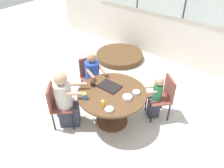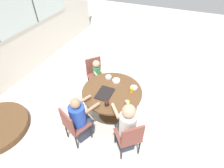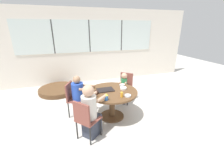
{
  "view_description": "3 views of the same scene",
  "coord_description": "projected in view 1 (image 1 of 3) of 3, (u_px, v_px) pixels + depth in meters",
  "views": [
    {
      "loc": [
        1.81,
        -2.35,
        3.08
      ],
      "look_at": [
        0.0,
        0.0,
        0.89
      ],
      "focal_mm": 35.0,
      "sensor_mm": 36.0,
      "label": 1
    },
    {
      "loc": [
        -2.38,
        -0.99,
        3.12
      ],
      "look_at": [
        0.0,
        0.0,
        0.89
      ],
      "focal_mm": 28.0,
      "sensor_mm": 36.0,
      "label": 2
    },
    {
      "loc": [
        -1.0,
        -3.12,
        2.14
      ],
      "look_at": [
        0.0,
        0.0,
        0.89
      ],
      "focal_mm": 24.0,
      "sensor_mm": 36.0,
      "label": 3
    }
  ],
  "objects": [
    {
      "name": "person_toddler",
      "position": [
        156.0,
        98.0,
        4.07
      ],
      "size": [
        0.34,
        0.35,
        0.92
      ],
      "rotation": [
        0.0,
        0.0,
        -3.87
      ],
      "color": "#333847",
      "rests_on": "ground_plane"
    },
    {
      "name": "chair_for_toddler",
      "position": [
        164.0,
        94.0,
        4.05
      ],
      "size": [
        0.56,
        0.56,
        0.86
      ],
      "rotation": [
        0.0,
        0.0,
        -3.87
      ],
      "color": "brown",
      "rests_on": "ground_plane"
    },
    {
      "name": "bowl_cereal",
      "position": [
        127.0,
        97.0,
        3.65
      ],
      "size": [
        0.16,
        0.16,
        0.05
      ],
      "color": "white",
      "rests_on": "dining_table"
    },
    {
      "name": "person_man_blue_shirt",
      "position": [
        66.0,
        102.0,
        3.87
      ],
      "size": [
        0.59,
        0.57,
        1.14
      ],
      "rotation": [
        0.0,
        0.0,
        -0.86
      ],
      "color": "#333847",
      "rests_on": "ground_plane"
    },
    {
      "name": "wall_back_with_windows",
      "position": [
        185.0,
        9.0,
        5.17
      ],
      "size": [
        8.4,
        0.08,
        2.8
      ],
      "color": "silver",
      "rests_on": "ground_plane"
    },
    {
      "name": "dining_table",
      "position": [
        112.0,
        99.0,
        3.89
      ],
      "size": [
        1.22,
        1.22,
        0.71
      ],
      "color": "brown",
      "rests_on": "ground_plane"
    },
    {
      "name": "juice_glass",
      "position": [
        103.0,
        104.0,
        3.47
      ],
      "size": [
        0.06,
        0.06,
        0.11
      ],
      "color": "gold",
      "rests_on": "dining_table"
    },
    {
      "name": "food_tray_dark",
      "position": [
        109.0,
        86.0,
        3.92
      ],
      "size": [
        0.39,
        0.29,
        0.02
      ],
      "color": "black",
      "rests_on": "dining_table"
    },
    {
      "name": "bowl_fruit",
      "position": [
        109.0,
        109.0,
        3.42
      ],
      "size": [
        0.14,
        0.14,
        0.04
      ],
      "color": "silver",
      "rests_on": "dining_table"
    },
    {
      "name": "sippy_cup",
      "position": [
        85.0,
        95.0,
        3.62
      ],
      "size": [
        0.08,
        0.08,
        0.15
      ],
      "color": "blue",
      "rests_on": "dining_table"
    },
    {
      "name": "person_woman_green_shirt",
      "position": [
        93.0,
        79.0,
        4.51
      ],
      "size": [
        0.59,
        0.48,
        1.05
      ],
      "rotation": [
        0.0,
        0.0,
        -1.99
      ],
      "color": "#333847",
      "rests_on": "ground_plane"
    },
    {
      "name": "chair_for_man_blue_shirt",
      "position": [
        57.0,
        102.0,
        3.87
      ],
      "size": [
        0.56,
        0.56,
        0.86
      ],
      "rotation": [
        0.0,
        0.0,
        -0.86
      ],
      "color": "brown",
      "rests_on": "ground_plane"
    },
    {
      "name": "ground_plane",
      "position": [
        112.0,
        121.0,
        4.22
      ],
      "size": [
        16.0,
        16.0,
        0.0
      ],
      "primitive_type": "plane",
      "color": "beige"
    },
    {
      "name": "coffee_mug",
      "position": [
        93.0,
        84.0,
        3.93
      ],
      "size": [
        0.09,
        0.09,
        0.08
      ],
      "color": "black",
      "rests_on": "dining_table"
    },
    {
      "name": "chair_for_woman_green_shirt",
      "position": [
        90.0,
        74.0,
        4.6
      ],
      "size": [
        0.53,
        0.53,
        0.86
      ],
      "rotation": [
        0.0,
        0.0,
        -1.99
      ],
      "color": "brown",
      "rests_on": "ground_plane"
    },
    {
      "name": "bowl_white_shallow",
      "position": [
        136.0,
        92.0,
        3.76
      ],
      "size": [
        0.13,
        0.13,
        0.04
      ],
      "color": "silver",
      "rests_on": "dining_table"
    },
    {
      "name": "folded_table_stack",
      "position": [
        120.0,
        56.0,
        6.13
      ],
      "size": [
        1.31,
        1.31,
        0.15
      ],
      "color": "brown",
      "rests_on": "ground_plane"
    }
  ]
}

